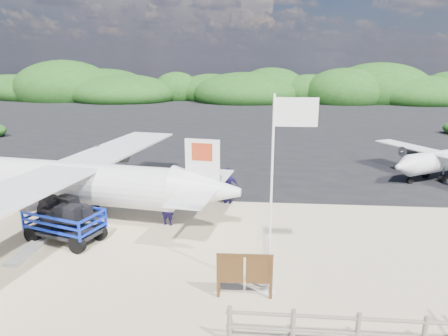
# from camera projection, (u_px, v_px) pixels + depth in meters

# --- Properties ---
(ground) EXTENTS (160.00, 160.00, 0.00)m
(ground) POSITION_uv_depth(u_px,v_px,m) (158.00, 246.00, 14.74)
(ground) COLOR beige
(asphalt_apron) EXTENTS (90.00, 50.00, 0.04)m
(asphalt_apron) POSITION_uv_depth(u_px,v_px,m) (225.00, 123.00, 43.60)
(asphalt_apron) COLOR #B2B2B2
(asphalt_apron) RESTS_ON ground
(vegetation_band) EXTENTS (124.00, 8.00, 4.40)m
(vegetation_band) POSITION_uv_depth(u_px,v_px,m) (237.00, 101.00, 67.65)
(vegetation_band) COLOR #B2B2B2
(vegetation_band) RESTS_ON ground
(baggage_cart) EXTENTS (3.39, 2.58, 1.50)m
(baggage_cart) POSITION_uv_depth(u_px,v_px,m) (67.00, 241.00, 15.14)
(baggage_cart) COLOR #0D29C8
(baggage_cart) RESTS_ON ground
(flagpole) EXTENTS (1.16, 0.49, 5.79)m
(flagpole) POSITION_uv_depth(u_px,v_px,m) (268.00, 290.00, 11.93)
(flagpole) COLOR white
(flagpole) RESTS_ON ground
(signboard) EXTENTS (1.71, 0.21, 1.41)m
(signboard) POSITION_uv_depth(u_px,v_px,m) (244.00, 297.00, 11.53)
(signboard) COLOR #4E3216
(signboard) RESTS_ON ground
(crew_a) EXTENTS (0.60, 0.46, 1.48)m
(crew_a) POSITION_uv_depth(u_px,v_px,m) (167.00, 208.00, 16.44)
(crew_a) COLOR #1B144B
(crew_a) RESTS_ON ground
(crew_b) EXTENTS (0.92, 0.75, 1.76)m
(crew_b) POSITION_uv_depth(u_px,v_px,m) (178.00, 187.00, 18.72)
(crew_b) COLOR #1B144B
(crew_b) RESTS_ON ground
(crew_c) EXTENTS (1.10, 0.66, 1.76)m
(crew_c) POSITION_uv_depth(u_px,v_px,m) (228.00, 186.00, 18.93)
(crew_c) COLOR #1B144B
(crew_c) RESTS_ON ground
(aircraft_large) EXTENTS (18.06, 18.06, 4.73)m
(aircraft_large) POSITION_uv_depth(u_px,v_px,m) (360.00, 130.00, 39.15)
(aircraft_large) COLOR #B2B2B2
(aircraft_large) RESTS_ON ground
(aircraft_small) EXTENTS (9.15, 9.15, 2.42)m
(aircraft_small) POSITION_uv_depth(u_px,v_px,m) (125.00, 121.00, 45.48)
(aircraft_small) COLOR #B2B2B2
(aircraft_small) RESTS_ON ground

